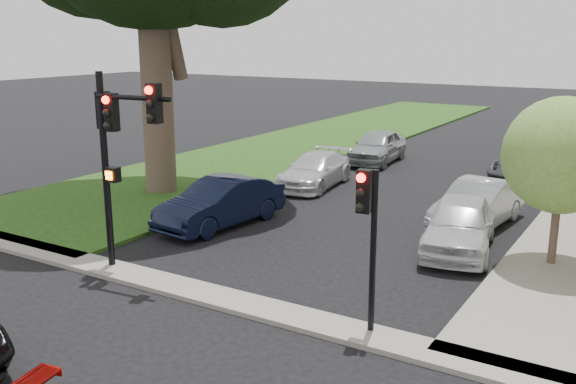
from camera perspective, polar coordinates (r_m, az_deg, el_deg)
The scene contains 14 objects.
ground at distance 13.97m, azimuth -10.98°, elevation -12.26°, with size 140.00×140.00×0.00m, color black.
grass_strip at distance 38.02m, azimuth 3.32°, elevation 4.73°, with size 8.00×44.00×0.12m, color #1B320F.
sidewalk_cross at distance 15.33m, azimuth -5.92°, elevation -9.38°, with size 60.00×1.00×0.12m, color gray.
small_tree_a at distance 18.01m, azimuth 23.19°, elevation 3.00°, with size 3.05×3.05×4.58m.
traffic_signal_main at distance 16.74m, azimuth -15.07°, elevation 4.77°, with size 2.54×0.66×5.19m.
traffic_signal_secondary at distance 12.93m, azimuth 7.16°, elevation -2.59°, with size 0.46×0.37×3.52m.
car_parked_0 at distance 19.06m, azimuth 15.00°, elevation -2.77°, with size 1.86×4.62×1.57m, color silver.
car_parked_1 at distance 21.60m, azimuth 16.55°, elevation -1.04°, with size 1.58×4.54×1.50m, color #999BA0.
car_parked_2 at distance 29.12m, azimuth 21.23°, elevation 2.35°, with size 2.48×5.38×1.49m, color #3F4247.
car_parked_3 at distance 34.19m, azimuth 23.13°, elevation 3.74°, with size 1.73×4.29×1.46m, color maroon.
car_parked_4 at distance 39.17m, azimuth 23.48°, elevation 4.93°, with size 2.17×5.33×1.55m, color #999BA0.
car_parked_5 at distance 20.89m, azimuth -6.00°, elevation -0.95°, with size 1.64×4.72×1.55m, color black.
car_parked_6 at distance 26.23m, azimuth 2.40°, elevation 1.94°, with size 1.88×4.64×1.35m, color silver.
car_parked_7 at distance 31.43m, azimuth 7.94°, elevation 4.03°, with size 1.86×4.63×1.58m, color #999BA0.
Camera 1 is at (8.62, -9.15, 6.09)m, focal length 40.00 mm.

